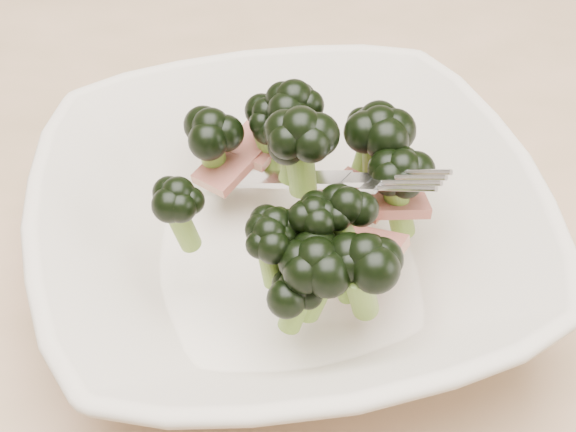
# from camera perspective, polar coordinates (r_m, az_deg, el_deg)

# --- Properties ---
(dining_table) EXTENTS (1.20, 0.80, 0.75)m
(dining_table) POSITION_cam_1_polar(r_m,az_deg,el_deg) (0.59, -7.88, -11.28)
(dining_table) COLOR tan
(dining_table) RESTS_ON ground
(broccoli_dish) EXTENTS (0.35, 0.35, 0.13)m
(broccoli_dish) POSITION_cam_1_polar(r_m,az_deg,el_deg) (0.48, 0.16, -0.65)
(broccoli_dish) COLOR beige
(broccoli_dish) RESTS_ON dining_table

